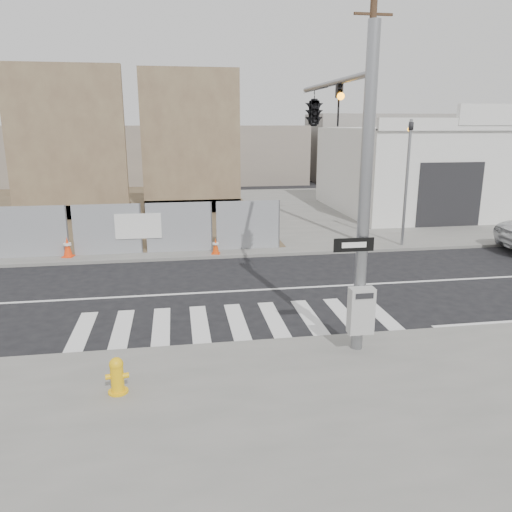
{
  "coord_description": "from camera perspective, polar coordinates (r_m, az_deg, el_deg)",
  "views": [
    {
      "loc": [
        -1.49,
        -14.9,
        5.13
      ],
      "look_at": [
        0.76,
        -1.01,
        1.4
      ],
      "focal_mm": 35.0,
      "sensor_mm": 36.0,
      "label": 1
    }
  ],
  "objects": [
    {
      "name": "concrete_wall_right",
      "position": [
        29.05,
        -7.38,
        11.27
      ],
      "size": [
        5.5,
        1.3,
        8.0
      ],
      "color": "brown",
      "rests_on": "sidewalk_far"
    },
    {
      "name": "fire_hydrant",
      "position": [
        10.15,
        -15.6,
        -13.01
      ],
      "size": [
        0.46,
        0.44,
        0.73
      ],
      "rotation": [
        0.0,
        0.0,
        0.18
      ],
      "color": "yellow",
      "rests_on": "sidewalk_near"
    },
    {
      "name": "utility_pole_right",
      "position": [
        21.91,
        12.61,
        14.7
      ],
      "size": [
        1.6,
        0.28,
        10.0
      ],
      "color": "#4E3524",
      "rests_on": "sidewalk_far"
    },
    {
      "name": "signal_pole",
      "position": [
        13.46,
        8.24,
        13.22
      ],
      "size": [
        0.96,
        5.87,
        7.0
      ],
      "color": "gray",
      "rests_on": "sidewalk_near"
    },
    {
      "name": "traffic_cone_c",
      "position": [
        20.69,
        -20.74,
        0.94
      ],
      "size": [
        0.47,
        0.47,
        0.78
      ],
      "rotation": [
        0.0,
        0.0,
        -0.21
      ],
      "color": "#FF3B0D",
      "rests_on": "sidewalk_far"
    },
    {
      "name": "sidewalk_far",
      "position": [
        29.38,
        -6.18,
        4.83
      ],
      "size": [
        50.0,
        20.0,
        0.12
      ],
      "primitive_type": "cube",
      "color": "slate",
      "rests_on": "ground"
    },
    {
      "name": "concrete_wall_left",
      "position": [
        28.57,
        -20.66,
        10.4
      ],
      "size": [
        6.0,
        1.3,
        8.0
      ],
      "color": "brown",
      "rests_on": "sidewalk_far"
    },
    {
      "name": "auto_shop",
      "position": [
        31.98,
        20.07,
        9.32
      ],
      "size": [
        12.0,
        10.2,
        5.95
      ],
      "color": "silver",
      "rests_on": "sidewalk_far"
    },
    {
      "name": "far_signal_pole",
      "position": [
        21.75,
        16.96,
        9.87
      ],
      "size": [
        0.16,
        0.2,
        5.6
      ],
      "color": "gray",
      "rests_on": "sidewalk_far"
    },
    {
      "name": "ground",
      "position": [
        15.83,
        -3.31,
        -4.09
      ],
      "size": [
        100.0,
        100.0,
        0.0
      ],
      "primitive_type": "plane",
      "color": "black",
      "rests_on": "ground"
    },
    {
      "name": "traffic_cone_d",
      "position": [
        19.88,
        -4.63,
        1.14
      ],
      "size": [
        0.38,
        0.38,
        0.64
      ],
      "rotation": [
        0.0,
        0.0,
        -0.17
      ],
      "color": "#DC410B",
      "rests_on": "sidewalk_far"
    }
  ]
}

